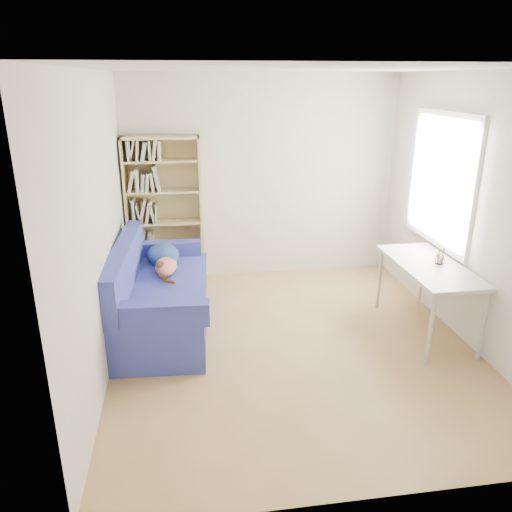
{
  "coord_description": "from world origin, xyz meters",
  "views": [
    {
      "loc": [
        -1.01,
        -4.33,
        2.53
      ],
      "look_at": [
        -0.32,
        0.3,
        0.85
      ],
      "focal_mm": 35.0,
      "sensor_mm": 36.0,
      "label": 1
    }
  ],
  "objects": [
    {
      "name": "ground",
      "position": [
        0.0,
        0.0,
        0.0
      ],
      "size": [
        4.0,
        4.0,
        0.0
      ],
      "primitive_type": "plane",
      "color": "#9E7A47",
      "rests_on": "ground"
    },
    {
      "name": "pen_cup",
      "position": [
        1.53,
        0.07,
        0.82
      ],
      "size": [
        0.09,
        0.09,
        0.18
      ],
      "color": "white",
      "rests_on": "desk"
    },
    {
      "name": "bookshelf",
      "position": [
        -1.25,
        1.84,
        0.86
      ],
      "size": [
        0.94,
        0.29,
        1.87
      ],
      "color": "tan",
      "rests_on": "ground"
    },
    {
      "name": "sofa",
      "position": [
        -1.33,
        0.57,
        0.35
      ],
      "size": [
        1.01,
        1.95,
        0.94
      ],
      "rotation": [
        0.0,
        0.0,
        -0.06
      ],
      "color": "navy",
      "rests_on": "ground"
    },
    {
      "name": "desk",
      "position": [
        1.42,
        0.07,
        0.68
      ],
      "size": [
        0.62,
        1.34,
        0.75
      ],
      "color": "silver",
      "rests_on": "ground"
    },
    {
      "name": "room_shell",
      "position": [
        0.1,
        0.03,
        1.64
      ],
      "size": [
        3.54,
        4.04,
        2.62
      ],
      "color": "silver",
      "rests_on": "ground"
    }
  ]
}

